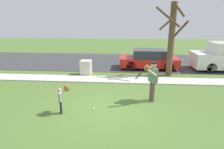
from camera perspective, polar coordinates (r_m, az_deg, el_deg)
ground_plane at (r=10.99m, az=0.12°, el=-1.81°), size 48.00×48.00×0.00m
sidewalk_strip at (r=11.08m, az=0.16°, el=-1.50°), size 36.00×1.20×0.06m
road_surface at (r=15.91m, az=1.54°, el=3.93°), size 36.00×6.80×0.02m
person_adult at (r=8.13m, az=11.89°, el=-0.81°), size 0.64×0.80×1.71m
person_child at (r=7.34m, az=-14.60°, el=-6.16°), size 0.43×0.51×1.05m
baseball at (r=7.61m, az=-5.48°, el=-10.15°), size 0.07×0.07×0.07m
utility_cabinet at (r=12.14m, az=-7.74°, el=2.04°), size 0.64×0.69×0.91m
street_tree_near at (r=12.06m, az=17.28°, el=10.42°), size 1.84×1.88×4.34m
parked_hatchback_red at (r=13.78m, az=10.87°, el=4.46°), size 4.00×1.75×1.33m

